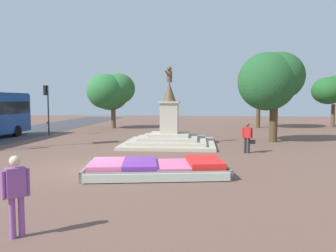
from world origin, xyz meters
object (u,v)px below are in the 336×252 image
Objects in this scene: flower_planter at (157,168)px; pedestrian_near_planter at (16,190)px; pedestrian_with_handbag at (248,136)px; statue_monument at (169,134)px; traffic_light_far_corner at (47,101)px.

flower_planter is 3.32× the size of pedestrian_near_planter.
pedestrian_near_planter is at bearing -118.77° from pedestrian_with_handbag.
statue_monument is 3.47× the size of pedestrian_with_handbag.
pedestrian_near_planter is (-6.48, -11.79, 0.08)m from pedestrian_with_handbag.
statue_monument is 5.45m from pedestrian_with_handbag.
pedestrian_near_planter is at bearing -109.67° from flower_planter.
traffic_light_far_corner is 21.21m from pedestrian_near_planter.
statue_monument reaches higher than pedestrian_near_planter.
flower_planter is at bearing 70.33° from pedestrian_near_planter.
statue_monument reaches higher than pedestrian_with_handbag.
flower_planter is 7.16m from pedestrian_with_handbag.
pedestrian_near_planter reaches higher than pedestrian_with_handbag.
pedestrian_with_handbag is (4.29, 5.69, 0.70)m from flower_planter.
flower_planter is at bearing -50.76° from traffic_light_far_corner.
pedestrian_with_handbag is at bearing -32.48° from statue_monument.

